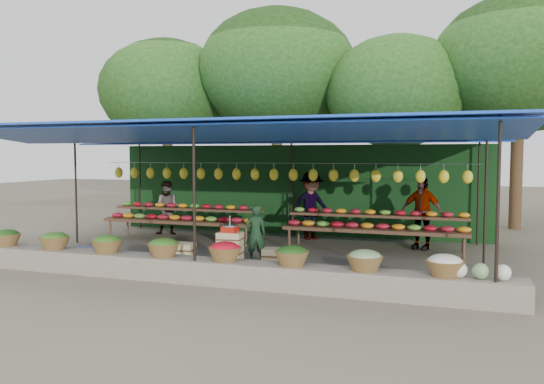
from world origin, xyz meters
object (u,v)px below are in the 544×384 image
(crate_counter, at_px, (229,256))
(blue_crate_front, at_px, (85,254))
(vendor_seated, at_px, (256,233))
(weighing_scale, at_px, (230,228))

(crate_counter, height_order, blue_crate_front, crate_counter)
(crate_counter, height_order, vendor_seated, vendor_seated)
(blue_crate_front, bearing_deg, weighing_scale, -12.47)
(crate_counter, xyz_separation_m, vendor_seated, (0.12, 1.14, 0.28))
(weighing_scale, xyz_separation_m, vendor_seated, (0.09, 1.14, -0.25))
(vendor_seated, relative_size, blue_crate_front, 2.55)
(vendor_seated, bearing_deg, crate_counter, 61.46)
(weighing_scale, relative_size, vendor_seated, 0.27)
(crate_counter, distance_m, weighing_scale, 0.54)
(vendor_seated, bearing_deg, blue_crate_front, -5.36)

